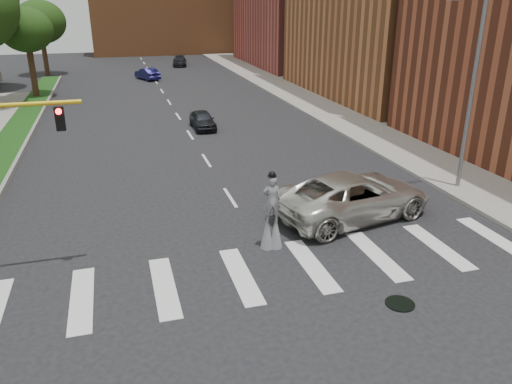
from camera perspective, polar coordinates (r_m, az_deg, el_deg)
name	(u,v)px	position (r m, az deg, el deg)	size (l,w,h in m)	color
ground_plane	(286,285)	(16.67, 3.48, -10.58)	(160.00, 160.00, 0.00)	black
grass_median	(8,146)	(35.04, -26.51, 4.73)	(2.00, 60.00, 0.25)	#143C11
median_curb	(26,144)	(34.86, -24.82, 4.95)	(0.20, 60.00, 0.28)	gray
sidewalk_right	(328,109)	(42.94, 8.27, 9.41)	(5.00, 90.00, 0.18)	gray
manhole	(400,304)	(16.33, 16.12, -12.16)	(0.90, 0.90, 0.04)	black
streetlight	(471,89)	(25.22, 23.32, 10.73)	(2.05, 0.20, 9.00)	slate
stilt_performer	(272,218)	(18.43, 1.79, -2.97)	(0.84, 0.57, 3.04)	#382316
suv_crossing	(353,196)	(21.51, 11.04, -0.44)	(3.20, 6.94, 1.93)	beige
car_near	(203,120)	(36.28, -6.13, 8.20)	(1.50, 3.73, 1.27)	black
car_mid	(147,74)	(60.01, -12.32, 13.07)	(1.42, 4.06, 1.34)	#16154B
car_far	(180,61)	(71.68, -8.72, 14.57)	(1.84, 4.52, 1.31)	black
tree_6	(26,30)	(51.18, -24.78, 16.42)	(4.64, 4.64, 8.10)	#382316
tree_7	(40,22)	(66.72, -23.46, 17.39)	(5.88, 5.88, 8.66)	#382316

